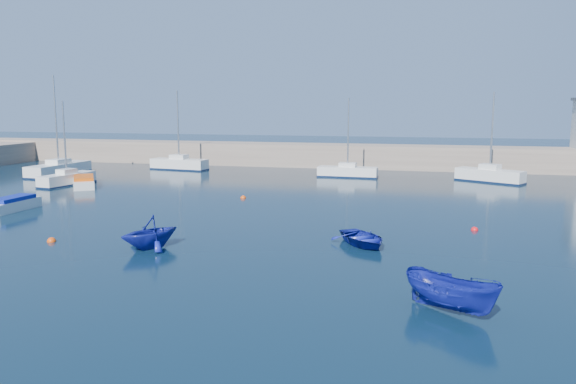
% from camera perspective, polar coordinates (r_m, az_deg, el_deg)
% --- Properties ---
extents(ground, '(220.00, 220.00, 0.00)m').
position_cam_1_polar(ground, '(22.23, -13.88, -10.21)').
color(ground, black).
rests_on(ground, ground).
extents(back_wall, '(96.00, 4.50, 2.60)m').
position_cam_1_polar(back_wall, '(65.54, 5.13, 3.70)').
color(back_wall, gray).
rests_on(back_wall, ground).
extents(sailboat_3, '(2.49, 5.80, 7.49)m').
position_cam_1_polar(sailboat_3, '(54.23, -21.53, 1.27)').
color(sailboat_3, silver).
rests_on(sailboat_3, ground).
extents(sailboat_4, '(2.57, 7.87, 10.11)m').
position_cam_1_polar(sailboat_4, '(62.39, -22.24, 2.21)').
color(sailboat_4, silver).
rests_on(sailboat_4, ground).
extents(sailboat_5, '(6.69, 2.65, 8.68)m').
position_cam_1_polar(sailboat_5, '(63.70, -11.00, 2.85)').
color(sailboat_5, silver).
rests_on(sailboat_5, ground).
extents(sailboat_6, '(5.95, 1.83, 7.82)m').
position_cam_1_polar(sailboat_6, '(56.33, 6.07, 2.10)').
color(sailboat_6, silver).
rests_on(sailboat_6, ground).
extents(sailboat_7, '(6.26, 4.57, 8.33)m').
position_cam_1_polar(sailboat_7, '(55.73, 19.80, 1.65)').
color(sailboat_7, silver).
rests_on(sailboat_7, ground).
extents(motorboat_1, '(1.55, 4.01, 0.97)m').
position_cam_1_polar(motorboat_1, '(42.63, -26.14, -1.10)').
color(motorboat_1, silver).
rests_on(motorboat_1, ground).
extents(motorboat_2, '(4.03, 4.89, 0.98)m').
position_cam_1_polar(motorboat_2, '(52.41, -20.01, 0.98)').
color(motorboat_2, silver).
rests_on(motorboat_2, ground).
extents(dinghy_center, '(4.10, 4.33, 0.73)m').
position_cam_1_polar(dinghy_center, '(29.20, 7.61, -4.68)').
color(dinghy_center, navy).
rests_on(dinghy_center, ground).
extents(dinghy_left, '(3.95, 4.09, 1.66)m').
position_cam_1_polar(dinghy_left, '(29.09, -13.87, -3.98)').
color(dinghy_left, navy).
rests_on(dinghy_left, ground).
extents(dinghy_right, '(3.81, 3.13, 1.41)m').
position_cam_1_polar(dinghy_right, '(20.53, 16.28, -9.84)').
color(dinghy_right, navy).
rests_on(dinghy_right, ground).
extents(buoy_0, '(0.47, 0.47, 0.47)m').
position_cam_1_polar(buoy_0, '(32.27, -22.88, -4.67)').
color(buoy_0, '#DB430B').
rests_on(buoy_0, ground).
extents(buoy_1, '(0.42, 0.42, 0.42)m').
position_cam_1_polar(buoy_1, '(34.13, 18.42, -3.71)').
color(buoy_1, red).
rests_on(buoy_1, ground).
extents(buoy_3, '(0.44, 0.44, 0.44)m').
position_cam_1_polar(buoy_3, '(43.52, -4.57, -0.64)').
color(buoy_3, '#DB430B').
rests_on(buoy_3, ground).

